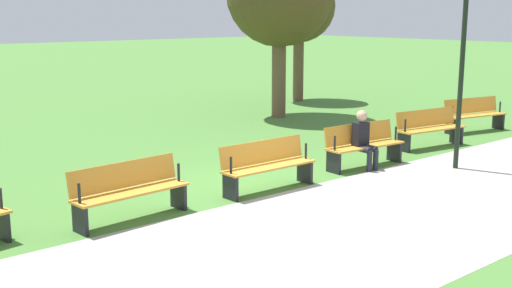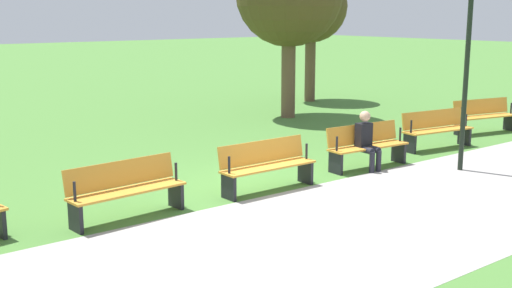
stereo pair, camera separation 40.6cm
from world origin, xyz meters
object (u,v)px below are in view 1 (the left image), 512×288
person_seated (364,138)px  lamp_post (464,36)px  bench_1 (429,127)px  tree_1 (299,7)px  bench_4 (129,190)px  bench_3 (267,164)px  bench_0 (474,114)px  bench_2 (363,144)px

person_seated → lamp_post: (-1.49, 1.21, 2.06)m
bench_1 → tree_1: (-3.29, -7.95, 2.86)m
person_seated → bench_4: bearing=2.5°
tree_1 → lamp_post: size_ratio=1.21×
tree_1 → bench_3: bearing=43.7°
bench_1 → person_seated: 2.89m
bench_0 → bench_2: size_ratio=1.01×
bench_2 → person_seated: bearing=46.9°
bench_4 → lamp_post: bearing=164.9°
bench_3 → lamp_post: lamp_post is taller
bench_2 → tree_1: 10.58m
bench_4 → tree_1: 14.38m
bench_0 → tree_1: (-0.61, -7.48, 2.86)m
bench_2 → person_seated: 0.25m
bench_4 → lamp_post: 7.27m
bench_2 → bench_1: bearing=-170.1°
bench_4 → tree_1: (-11.44, -8.23, 2.86)m
bench_0 → bench_4: same height
bench_3 → lamp_post: size_ratio=0.49×
bench_3 → bench_4: bearing=-2.0°
person_seated → tree_1: 10.72m
bench_2 → tree_1: bearing=-122.1°
bench_1 → bench_4: (8.15, 0.28, 0.00)m
bench_3 → bench_1: bearing=-176.1°
bench_0 → tree_1: 8.03m
bench_4 → bench_0: bearing=180.0°
bench_2 → person_seated: size_ratio=1.60×
person_seated → lamp_post: bearing=145.0°
bench_1 → bench_3: bearing=11.9°
bench_0 → bench_4: bearing=15.8°
lamp_post → bench_1: bearing=-130.0°
bench_3 → bench_4: 2.72m
bench_2 → lamp_post: size_ratio=0.50×
person_seated → bench_1: bearing=-167.8°
bench_0 → bench_2: 5.44m
bench_0 → lamp_post: size_ratio=0.50×
bench_1 → bench_2: (2.71, 0.28, 0.00)m
bench_3 → lamp_post: (-4.07, 1.25, 2.22)m
bench_2 → lamp_post: lamp_post is taller
tree_1 → lamp_post: bearing=64.1°
bench_0 → bench_1: size_ratio=1.01×
bench_2 → tree_1: tree_1 is taller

